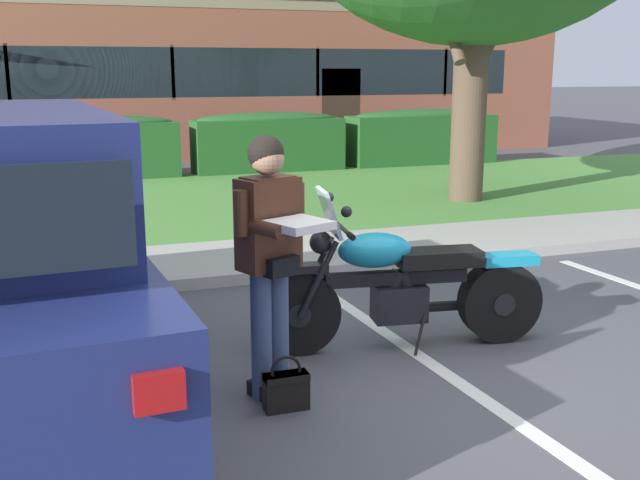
{
  "coord_description": "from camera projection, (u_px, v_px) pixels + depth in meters",
  "views": [
    {
      "loc": [
        -2.52,
        -4.33,
        2.1
      ],
      "look_at": [
        -0.7,
        0.81,
        0.85
      ],
      "focal_mm": 42.13,
      "sensor_mm": 36.0,
      "label": 1
    }
  ],
  "objects": [
    {
      "name": "ground_plane",
      "position": [
        452.0,
        375.0,
        5.27
      ],
      "size": [
        140.0,
        140.0,
        0.0
      ],
      "primitive_type": "plane",
      "color": "#4C4C51"
    },
    {
      "name": "curb_strip",
      "position": [
        320.0,
        270.0,
        7.79
      ],
      "size": [
        60.0,
        0.2,
        0.12
      ],
      "primitive_type": "cube",
      "color": "#ADA89E",
      "rests_on": "ground"
    },
    {
      "name": "concrete_walk",
      "position": [
        296.0,
        253.0,
        8.58
      ],
      "size": [
        60.0,
        1.5,
        0.08
      ],
      "primitive_type": "cube",
      "color": "#ADA89E",
      "rests_on": "ground"
    },
    {
      "name": "grass_lawn",
      "position": [
        224.0,
        201.0,
        12.04
      ],
      "size": [
        60.0,
        6.05,
        0.06
      ],
      "primitive_type": "cube",
      "color": "#518E3D",
      "rests_on": "ground"
    },
    {
      "name": "stall_stripe_1",
      "position": [
        433.0,
        365.0,
        5.44
      ],
      "size": [
        0.37,
        4.4,
        0.01
      ],
      "primitive_type": "cube",
      "rotation": [
        0.0,
        0.0,
        0.06
      ],
      "color": "silver",
      "rests_on": "ground"
    },
    {
      "name": "motorcycle",
      "position": [
        412.0,
        285.0,
        5.71
      ],
      "size": [
        2.24,
        0.82,
        1.26
      ],
      "color": "black",
      "rests_on": "ground"
    },
    {
      "name": "rider_person",
      "position": [
        271.0,
        246.0,
        4.72
      ],
      "size": [
        0.57,
        0.66,
        1.7
      ],
      "color": "black",
      "rests_on": "ground"
    },
    {
      "name": "handbag",
      "position": [
        286.0,
        388.0,
        4.7
      ],
      "size": [
        0.28,
        0.13,
        0.36
      ],
      "color": "black",
      "rests_on": "ground"
    },
    {
      "name": "hedge_left",
      "position": [
        90.0,
        147.0,
        14.17
      ],
      "size": [
        3.29,
        0.9,
        1.24
      ],
      "color": "#235623",
      "rests_on": "ground"
    },
    {
      "name": "hedge_center_left",
      "position": [
        268.0,
        141.0,
        15.31
      ],
      "size": [
        3.05,
        0.9,
        1.24
      ],
      "color": "#235623",
      "rests_on": "ground"
    },
    {
      "name": "hedge_center_right",
      "position": [
        421.0,
        136.0,
        16.44
      ],
      "size": [
        3.29,
        0.9,
        1.24
      ],
      "color": "#235623",
      "rests_on": "ground"
    },
    {
      "name": "brick_building",
      "position": [
        150.0,
        75.0,
        20.4
      ],
      "size": [
        20.34,
        8.12,
        3.86
      ],
      "color": "#93513D",
      "rests_on": "ground"
    }
  ]
}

